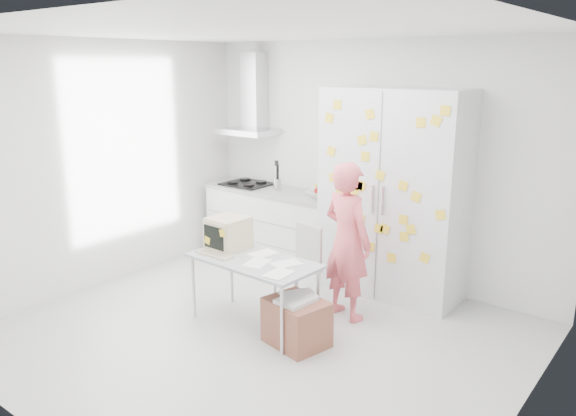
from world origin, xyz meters
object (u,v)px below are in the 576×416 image
Objects in this scene: person at (347,241)px; cardboard_box at (297,321)px; desk at (237,245)px; chair at (301,261)px.

person reaches higher than cardboard_box.
person is 0.95m from cardboard_box.
cardboard_box is (0.79, -0.09, -0.53)m from desk.
desk reaches higher than cardboard_box.
person is at bearing 87.42° from cardboard_box.
desk is at bearing 173.56° from cardboard_box.
person is 0.59m from chair.
desk is at bearing 52.75° from person.
person is at bearing 17.41° from chair.
cardboard_box is at bearing 100.85° from person.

